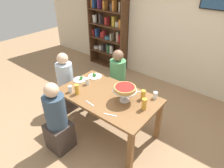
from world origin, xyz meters
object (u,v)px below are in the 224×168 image
object	(u,v)px
cutlery_knife_near	(110,115)
salad_plate_spare	(80,79)
beer_glass_amber_spare	(77,89)
cutlery_fork_far	(137,91)
diner_far_left	(118,82)
beer_glass_amber_tall	(144,104)
cutlery_fork_near	(90,103)
bookshelf	(108,24)
beer_glass_amber_short	(143,95)
diner_head_west	(66,86)
water_glass_clear_spare	(87,81)
salad_plate_far_diner	(122,86)
water_glass_clear_far	(155,95)
water_glass_clear_near	(70,89)
dining_table	(108,100)
deep_dish_pizza_stand	(125,89)
salad_plate_near_diner	(95,76)
diner_near_left	(57,122)

from	to	relation	value
cutlery_knife_near	salad_plate_spare	bearing A→B (deg)	137.86
beer_glass_amber_spare	cutlery_fork_far	distance (m)	0.93
beer_glass_amber_spare	diner_far_left	bearing A→B (deg)	88.89
beer_glass_amber_tall	cutlery_fork_near	distance (m)	0.77
cutlery_knife_near	bookshelf	bearing A→B (deg)	109.46
diner_far_left	beer_glass_amber_short	xyz separation A→B (m)	(0.84, -0.48, 0.32)
diner_far_left	beer_glass_amber_tall	size ratio (longest dim) A/B	6.81
beer_glass_amber_short	cutlery_knife_near	distance (m)	0.61
beer_glass_amber_short	cutlery_fork_far	distance (m)	0.22
diner_head_west	water_glass_clear_spare	distance (m)	0.65
salad_plate_far_diner	water_glass_clear_far	bearing A→B (deg)	6.93
beer_glass_amber_short	water_glass_clear_near	distance (m)	1.12
bookshelf	beer_glass_amber_spare	xyz separation A→B (m)	(1.27, -2.28, -0.31)
dining_table	water_glass_clear_spare	bearing A→B (deg)	176.46
water_glass_clear_near	cutlery_fork_near	size ratio (longest dim) A/B	0.60
salad_plate_far_diner	beer_glass_amber_spare	distance (m)	0.72
bookshelf	beer_glass_amber_spare	world-z (taller)	bookshelf
bookshelf	cutlery_fork_near	xyz separation A→B (m)	(1.60, -2.34, -0.39)
salad_plate_spare	water_glass_clear_spare	size ratio (longest dim) A/B	2.04
beer_glass_amber_spare	salad_plate_far_diner	bearing A→B (deg)	53.60
beer_glass_amber_tall	water_glass_clear_far	distance (m)	0.33
bookshelf	diner_head_west	xyz separation A→B (m)	(0.63, -2.00, -0.64)
diner_head_west	water_glass_clear_near	distance (m)	0.69
deep_dish_pizza_stand	salad_plate_far_diner	xyz separation A→B (m)	(-0.25, 0.27, -0.18)
salad_plate_near_diner	water_glass_clear_far	world-z (taller)	water_glass_clear_far
water_glass_clear_spare	cutlery_fork_far	xyz separation A→B (m)	(0.76, 0.33, -0.05)
cutlery_fork_near	cutlery_fork_far	xyz separation A→B (m)	(0.36, 0.69, 0.00)
diner_head_west	water_glass_clear_near	bearing A→B (deg)	-30.62
salad_plate_far_diner	cutlery_knife_near	bearing A→B (deg)	-66.17
beer_glass_amber_tall	beer_glass_amber_spare	world-z (taller)	beer_glass_amber_tall
bookshelf	diner_near_left	xyz separation A→B (m)	(1.31, -2.73, -0.64)
water_glass_clear_near	water_glass_clear_far	bearing A→B (deg)	31.46
dining_table	bookshelf	xyz separation A→B (m)	(-1.67, 2.01, 0.48)
salad_plate_spare	beer_glass_amber_short	bearing A→B (deg)	10.14
deep_dish_pizza_stand	cutlery_knife_near	distance (m)	0.43
diner_far_left	cutlery_knife_near	xyz separation A→B (m)	(0.69, -1.07, 0.25)
diner_head_west	diner_far_left	size ratio (longest dim) A/B	1.00
salad_plate_near_diner	water_glass_clear_near	xyz separation A→B (m)	(0.04, -0.59, 0.04)
diner_near_left	diner_head_west	size ratio (longest dim) A/B	1.00
diner_near_left	cutlery_knife_near	size ratio (longest dim) A/B	6.39
deep_dish_pizza_stand	salad_plate_spare	world-z (taller)	deep_dish_pizza_stand
diner_head_west	water_glass_clear_spare	bearing A→B (deg)	1.48
dining_table	cutlery_knife_near	distance (m)	0.48
salad_plate_far_diner	salad_plate_spare	bearing A→B (deg)	-159.49
deep_dish_pizza_stand	water_glass_clear_near	xyz separation A→B (m)	(-0.79, -0.34, -0.14)
cutlery_fork_near	beer_glass_amber_short	bearing A→B (deg)	53.03
bookshelf	beer_glass_amber_tall	size ratio (longest dim) A/B	13.09
cutlery_fork_far	water_glass_clear_spare	bearing A→B (deg)	3.17
diner_near_left	cutlery_fork_far	world-z (taller)	diner_near_left
salad_plate_spare	beer_glass_amber_spare	world-z (taller)	beer_glass_amber_spare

